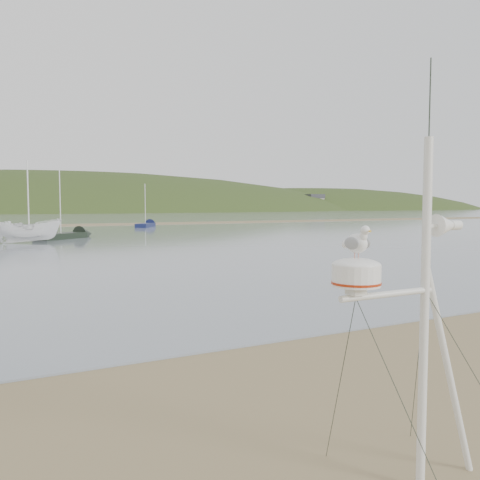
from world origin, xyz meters
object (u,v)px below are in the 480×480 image
boat_white (29,212)px  sailboat_dark_mid (74,235)px  mast_rig (422,390)px  sailboat_blue_far (149,225)px

boat_white → sailboat_dark_mid: sailboat_dark_mid is taller
mast_rig → boat_white: 38.44m
mast_rig → boat_white: (-0.15, 38.42, 1.34)m
sailboat_blue_far → sailboat_dark_mid: 23.19m
mast_rig → sailboat_dark_mid: size_ratio=0.69×
mast_rig → sailboat_dark_mid: sailboat_dark_mid is taller
mast_rig → sailboat_dark_mid: bearing=84.7°
mast_rig → sailboat_blue_far: (16.96, 62.20, -0.77)m
boat_white → sailboat_blue_far: sailboat_blue_far is taller
sailboat_dark_mid → boat_white: bearing=-132.1°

